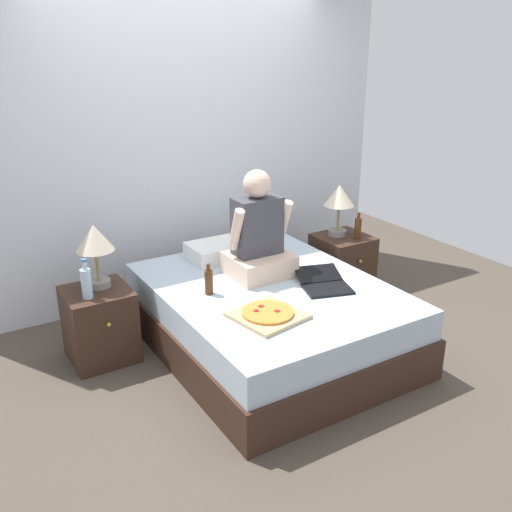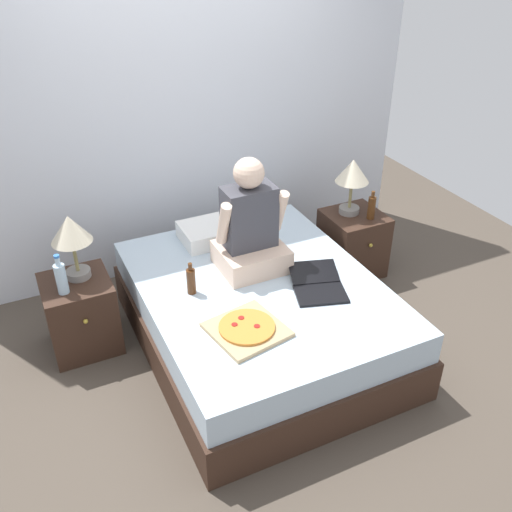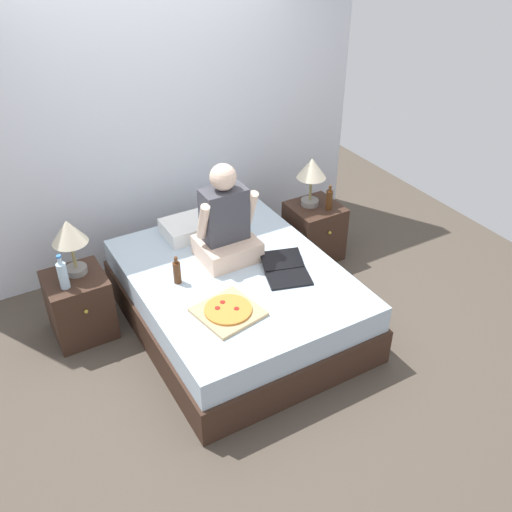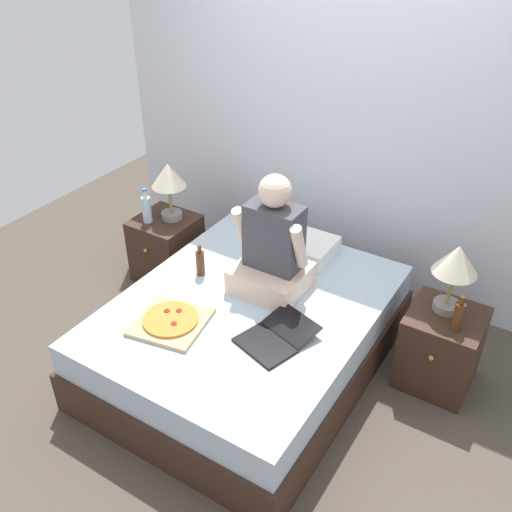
% 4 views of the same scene
% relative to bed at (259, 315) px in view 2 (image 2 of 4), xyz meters
% --- Properties ---
extents(ground_plane, '(5.82, 5.82, 0.00)m').
position_rel_bed_xyz_m(ground_plane, '(0.00, 0.00, -0.25)').
color(ground_plane, '#4C4238').
extents(wall_back, '(3.82, 0.12, 2.50)m').
position_rel_bed_xyz_m(wall_back, '(0.00, 1.32, 1.00)').
color(wall_back, silver).
rests_on(wall_back, ground).
extents(bed, '(1.52, 1.91, 0.50)m').
position_rel_bed_xyz_m(bed, '(0.00, 0.00, 0.00)').
color(bed, '#382319').
rests_on(bed, ground).
extents(nightstand_left, '(0.44, 0.47, 0.52)m').
position_rel_bed_xyz_m(nightstand_left, '(-1.09, 0.51, 0.01)').
color(nightstand_left, '#382319').
rests_on(nightstand_left, ground).
extents(lamp_on_left_nightstand, '(0.26, 0.26, 0.45)m').
position_rel_bed_xyz_m(lamp_on_left_nightstand, '(-1.05, 0.56, 0.60)').
color(lamp_on_left_nightstand, gray).
rests_on(lamp_on_left_nightstand, nightstand_left).
extents(water_bottle, '(0.07, 0.07, 0.28)m').
position_rel_bed_xyz_m(water_bottle, '(-1.17, 0.42, 0.39)').
color(water_bottle, silver).
rests_on(water_bottle, nightstand_left).
extents(nightstand_right, '(0.44, 0.47, 0.52)m').
position_rel_bed_xyz_m(nightstand_right, '(1.09, 0.51, 0.01)').
color(nightstand_right, '#382319').
rests_on(nightstand_right, ground).
extents(lamp_on_right_nightstand, '(0.26, 0.26, 0.45)m').
position_rel_bed_xyz_m(lamp_on_right_nightstand, '(1.06, 0.56, 0.60)').
color(lamp_on_right_nightstand, gray).
rests_on(lamp_on_right_nightstand, nightstand_right).
extents(beer_bottle, '(0.06, 0.06, 0.23)m').
position_rel_bed_xyz_m(beer_bottle, '(1.16, 0.41, 0.37)').
color(beer_bottle, '#512D14').
rests_on(beer_bottle, nightstand_right).
extents(pillow, '(0.52, 0.34, 0.12)m').
position_rel_bed_xyz_m(pillow, '(-0.02, 0.68, 0.31)').
color(pillow, white).
rests_on(pillow, bed).
extents(person_seated, '(0.47, 0.40, 0.78)m').
position_rel_bed_xyz_m(person_seated, '(0.04, 0.22, 0.54)').
color(person_seated, beige).
rests_on(person_seated, bed).
extents(laptop, '(0.42, 0.49, 0.07)m').
position_rel_bed_xyz_m(laptop, '(0.31, -0.22, 0.27)').
color(laptop, black).
rests_on(laptop, bed).
extents(pizza_box, '(0.47, 0.47, 0.05)m').
position_rel_bed_xyz_m(pizza_box, '(-0.28, -0.41, 0.27)').
color(pizza_box, tan).
rests_on(pizza_box, bed).
extents(beer_bottle_on_bed, '(0.06, 0.06, 0.22)m').
position_rel_bed_xyz_m(beer_bottle_on_bed, '(-0.43, 0.10, 0.35)').
color(beer_bottle_on_bed, '#4C2811').
rests_on(beer_bottle_on_bed, bed).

